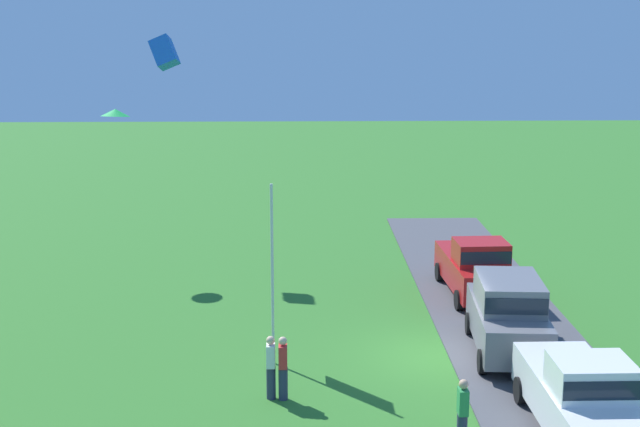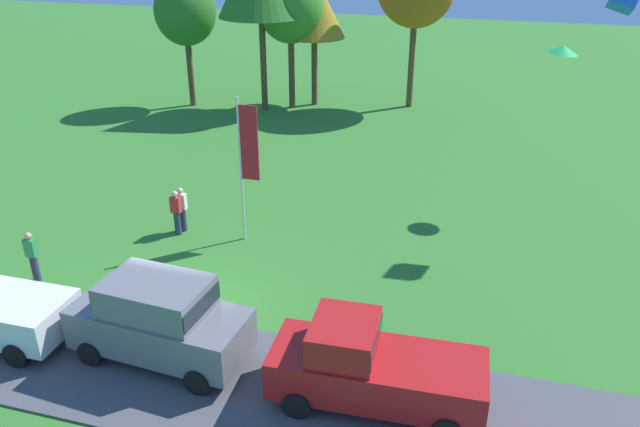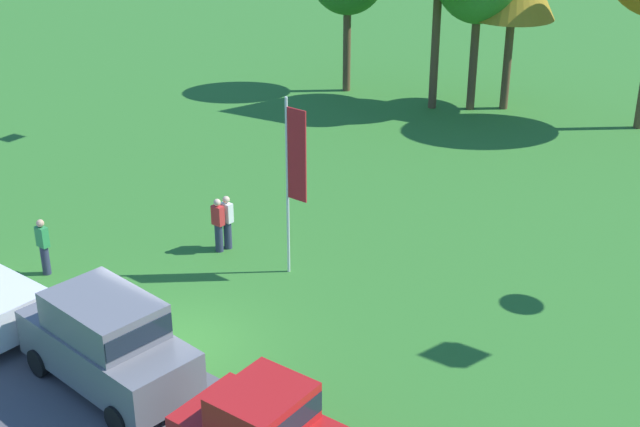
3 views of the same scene
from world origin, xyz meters
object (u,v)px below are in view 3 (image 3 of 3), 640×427
Objects in this scene: person_beside_suv at (44,246)px; person_on_lawn at (227,222)px; car_suv_mid_row at (107,339)px; flag_banner at (294,166)px; person_watching_sky at (218,225)px.

person_on_lawn is at bearing 56.75° from person_beside_suv.
flag_banner reaches higher than car_suv_mid_row.
car_suv_mid_row is 7.15m from person_watching_sky.
flag_banner reaches higher than person_on_lawn.
person_on_lawn is 1.00× the size of person_watching_sky.
car_suv_mid_row reaches higher than person_watching_sky.
person_watching_sky is (-0.06, -0.31, 0.00)m from person_on_lawn.
person_beside_suv is at bearing 157.60° from car_suv_mid_row.
flag_banner is (2.71, 0.32, 2.43)m from person_watching_sky.
car_suv_mid_row is at bearing -22.40° from person_beside_suv.
flag_banner is (-0.23, 6.83, 2.01)m from car_suv_mid_row.
car_suv_mid_row is 7.42m from person_on_lawn.
flag_banner is at bearing 6.73° from person_watching_sky.
flag_banner is at bearing 38.63° from person_beside_suv.
person_on_lawn is 3.60m from flag_banner.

